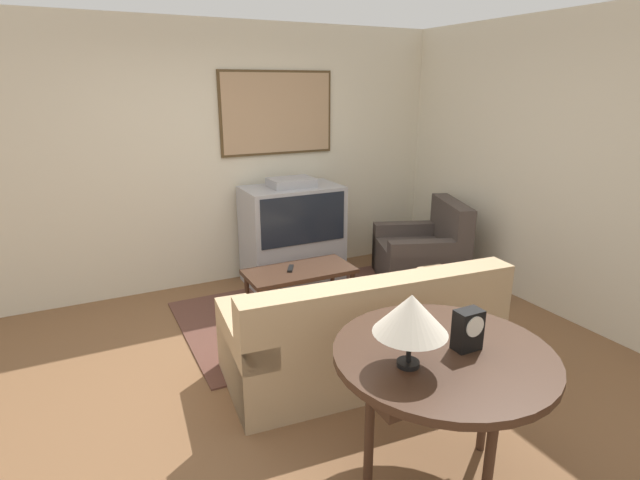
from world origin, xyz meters
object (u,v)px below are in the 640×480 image
Objects in this scene: armchair at (423,255)px; mantel_clock at (468,330)px; couch at (363,337)px; console_table at (443,363)px; tv at (292,233)px; coffee_table at (299,274)px; table_lamp at (411,315)px.

mantel_clock is at bearing -13.57° from armchair.
armchair is (1.56, 1.30, -0.01)m from couch.
couch is 1.18m from console_table.
tv reaches higher than coffee_table.
armchair reaches higher than couch.
coffee_table is 2.33m from mantel_clock.
couch reaches higher than console_table.
mantel_clock is at bearing -13.59° from console_table.
tv is 1.97m from couch.
tv reaches higher than armchair.
armchair is 2.99× the size of table_lamp.
armchair is at bearing -135.09° from couch.
couch is 1.42m from table_lamp.
table_lamp reaches higher than tv.
console_table is (-0.21, -2.24, 0.33)m from coffee_table.
tv is 5.34× the size of mantel_clock.
coffee_table is 2.41m from table_lamp.
tv reaches higher than couch.
coffee_table is at bearing -85.37° from couch.
armchair is at bearing -26.26° from tv.
table_lamp is at bearing 73.23° from couch.
armchair is at bearing 50.36° from table_lamp.
table_lamp reaches higher than console_table.
table_lamp is at bearing -101.26° from coffee_table.
console_table is 0.42m from table_lamp.
armchair is 3.23m from table_lamp.
table_lamp is at bearing -19.06° from armchair.
armchair reaches higher than coffee_table.
table_lamp is (-0.25, -0.03, 0.34)m from console_table.
couch is (-0.28, -1.94, -0.24)m from tv.
tv is 1.45m from armchair.
armchair is 0.98× the size of console_table.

